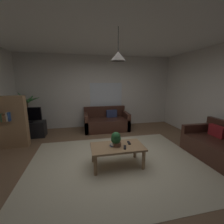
# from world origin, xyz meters

# --- Properties ---
(floor) EXTENTS (5.78, 5.32, 0.02)m
(floor) POSITION_xyz_m (0.00, 0.00, -0.01)
(floor) COLOR brown
(floor) RESTS_ON ground
(rug) EXTENTS (3.75, 2.92, 0.01)m
(rug) POSITION_xyz_m (0.00, -0.20, 0.00)
(rug) COLOR beige
(rug) RESTS_ON ground
(wall_back) EXTENTS (5.90, 0.06, 2.72)m
(wall_back) POSITION_xyz_m (0.00, 2.69, 1.36)
(wall_back) COLOR silver
(wall_back) RESTS_ON ground
(ceiling) EXTENTS (5.78, 5.32, 0.02)m
(ceiling) POSITION_xyz_m (0.00, 0.00, 2.73)
(ceiling) COLOR white
(window_pane) EXTENTS (1.25, 0.01, 1.04)m
(window_pane) POSITION_xyz_m (0.26, 2.66, 1.19)
(window_pane) COLOR white
(couch_under_window) EXTENTS (1.59, 0.90, 0.82)m
(couch_under_window) POSITION_xyz_m (0.18, 2.15, 0.27)
(couch_under_window) COLOR #47281E
(couch_under_window) RESTS_ON ground
(couch_right_side) EXTENTS (0.90, 1.53, 0.82)m
(couch_right_side) POSITION_xyz_m (2.38, -0.51, 0.27)
(couch_right_side) COLOR #47281E
(couch_right_side) RESTS_ON ground
(coffee_table) EXTENTS (1.10, 0.61, 0.44)m
(coffee_table) POSITION_xyz_m (-0.01, -0.28, 0.37)
(coffee_table) COLOR #A87F56
(coffee_table) RESTS_ON ground
(book_on_table_0) EXTENTS (0.17, 0.12, 0.02)m
(book_on_table_0) POSITION_xyz_m (-0.08, -0.25, 0.46)
(book_on_table_0) COLOR #2D4C8C
(book_on_table_0) RESTS_ON coffee_table
(book_on_table_1) EXTENTS (0.15, 0.14, 0.03)m
(book_on_table_1) POSITION_xyz_m (-0.09, -0.26, 0.48)
(book_on_table_1) COLOR beige
(book_on_table_1) RESTS_ON coffee_table
(remote_on_table_0) EXTENTS (0.10, 0.17, 0.02)m
(remote_on_table_0) POSITION_xyz_m (0.12, -0.39, 0.45)
(remote_on_table_0) COLOR black
(remote_on_table_0) RESTS_ON coffee_table
(remote_on_table_1) EXTENTS (0.06, 0.16, 0.02)m
(remote_on_table_1) POSITION_xyz_m (0.27, -0.19, 0.45)
(remote_on_table_1) COLOR black
(remote_on_table_1) RESTS_ON coffee_table
(potted_plant_on_table) EXTENTS (0.21, 0.21, 0.30)m
(potted_plant_on_table) POSITION_xyz_m (-0.03, -0.27, 0.60)
(potted_plant_on_table) COLOR brown
(potted_plant_on_table) RESTS_ON coffee_table
(tv_stand) EXTENTS (0.90, 0.44, 0.50)m
(tv_stand) POSITION_xyz_m (-2.34, 1.91, 0.25)
(tv_stand) COLOR black
(tv_stand) RESTS_ON ground
(tv) EXTENTS (0.75, 0.16, 0.47)m
(tv) POSITION_xyz_m (-2.34, 1.89, 0.74)
(tv) COLOR black
(tv) RESTS_ON tv_stand
(potted_palm_corner) EXTENTS (0.85, 1.00, 1.48)m
(potted_palm_corner) POSITION_xyz_m (-2.48, 2.33, 0.61)
(potted_palm_corner) COLOR #4C4C51
(potted_palm_corner) RESTS_ON ground
(bookshelf_corner) EXTENTS (0.70, 0.31, 1.40)m
(bookshelf_corner) POSITION_xyz_m (-2.52, 1.19, 0.71)
(bookshelf_corner) COLOR #A87F56
(bookshelf_corner) RESTS_ON ground
(pendant_lamp) EXTENTS (0.29, 0.29, 0.59)m
(pendant_lamp) POSITION_xyz_m (-0.01, -0.28, 2.22)
(pendant_lamp) COLOR black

